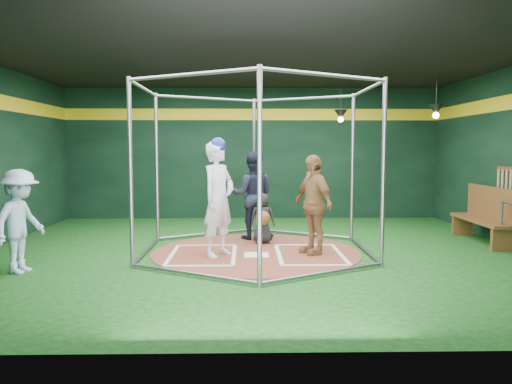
{
  "coord_description": "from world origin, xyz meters",
  "views": [
    {
      "loc": [
        -0.18,
        -8.99,
        1.9
      ],
      "look_at": [
        0.0,
        0.1,
        1.1
      ],
      "focal_mm": 35.0,
      "sensor_mm": 36.0,
      "label": 1
    }
  ],
  "objects_px": {
    "batter_figure": "(218,198)",
    "visitor_leopard": "(313,204)",
    "umpire": "(253,195)",
    "dugout_bench": "(486,214)"
  },
  "relations": [
    {
      "from": "umpire",
      "to": "dugout_bench",
      "type": "xyz_separation_m",
      "value": [
        4.68,
        -0.5,
        -0.34
      ]
    },
    {
      "from": "dugout_bench",
      "to": "umpire",
      "type": "bearing_deg",
      "value": 173.9
    },
    {
      "from": "batter_figure",
      "to": "visitor_leopard",
      "type": "bearing_deg",
      "value": 5.86
    },
    {
      "from": "umpire",
      "to": "batter_figure",
      "type": "bearing_deg",
      "value": 72.83
    },
    {
      "from": "umpire",
      "to": "dugout_bench",
      "type": "bearing_deg",
      "value": 177.15
    },
    {
      "from": "visitor_leopard",
      "to": "umpire",
      "type": "distance_m",
      "value": 1.84
    },
    {
      "from": "batter_figure",
      "to": "visitor_leopard",
      "type": "height_order",
      "value": "batter_figure"
    },
    {
      "from": "umpire",
      "to": "visitor_leopard",
      "type": "bearing_deg",
      "value": 128.47
    },
    {
      "from": "batter_figure",
      "to": "visitor_leopard",
      "type": "distance_m",
      "value": 1.7
    },
    {
      "from": "visitor_leopard",
      "to": "dugout_bench",
      "type": "relative_size",
      "value": 0.91
    }
  ]
}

